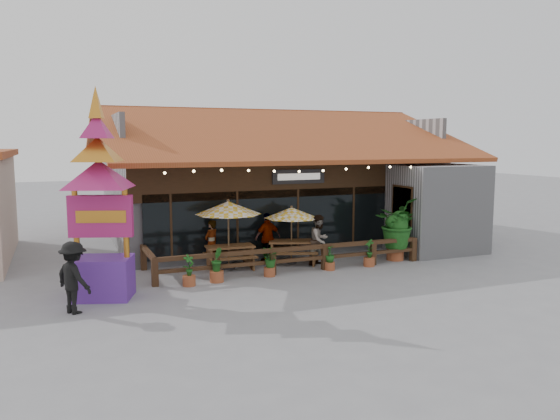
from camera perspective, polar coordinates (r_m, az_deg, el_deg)
name	(u,v)px	position (r m, az deg, el deg)	size (l,w,h in m)	color
ground	(330,265)	(20.37, 5.29, -5.79)	(100.00, 100.00, 0.00)	gray
restaurant_building	(272,191)	(26.09, -0.87, 2.01)	(15.50, 14.73, 6.09)	#A3A3A8
patio_railing	(277,255)	(19.07, -0.35, -4.76)	(10.00, 2.60, 0.92)	#402917
umbrella_left	(228,208)	(19.50, -5.43, 0.20)	(2.94, 2.94, 2.52)	brown
umbrella_right	(292,213)	(20.33, 1.21, -0.32)	(2.71, 2.71, 2.19)	brown
picnic_table_left	(230,253)	(19.84, -5.25, -4.49)	(1.82, 1.60, 0.83)	brown
picnic_table_right	(293,248)	(20.56, 1.33, -3.98)	(2.22, 2.08, 0.86)	brown
thai_sign_tower	(99,180)	(16.41, -18.38, 3.01)	(3.09, 3.09, 6.57)	#592893
tropical_plant	(396,224)	(21.43, 12.03, -1.48)	(2.29, 2.32, 2.43)	brown
diner_a	(211,243)	(20.14, -7.18, -3.46)	(0.63, 0.41, 1.72)	#351F10
diner_b	(319,240)	(20.23, 4.14, -3.15)	(0.91, 0.71, 1.88)	#351F10
diner_c	(268,238)	(20.70, -1.29, -2.90)	(1.10, 0.46, 1.88)	#351F10
pedestrian	(74,278)	(15.59, -20.77, -6.61)	(1.25, 0.72, 1.94)	black
planter_a	(189,273)	(17.64, -9.49, -6.48)	(0.42, 0.41, 1.01)	brown
planter_b	(217,267)	(17.97, -6.64, -5.90)	(0.46, 0.50, 1.12)	brown
planter_c	(269,261)	(18.58, -1.11, -5.34)	(0.74, 0.70, 0.95)	brown
planter_d	(330,258)	(19.55, 5.23, -5.05)	(0.47, 0.47, 0.89)	brown
planter_e	(369,255)	(20.33, 9.30, -4.66)	(0.41, 0.42, 1.01)	brown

